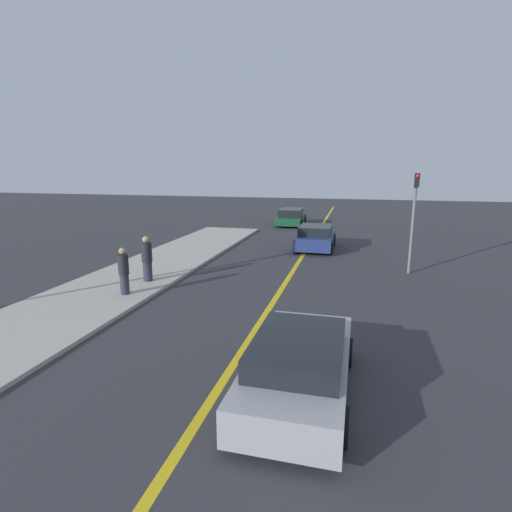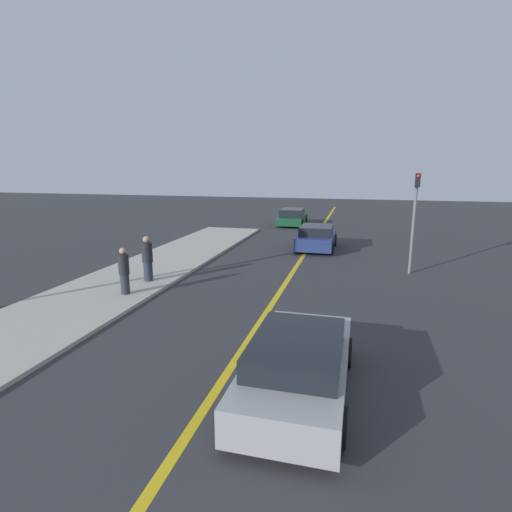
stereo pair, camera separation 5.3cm
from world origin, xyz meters
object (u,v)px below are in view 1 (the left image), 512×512
(car_far_distant, at_px, (291,217))
(pedestrian_mid_group, at_px, (147,259))
(car_ahead_center, at_px, (316,238))
(traffic_light, at_px, (414,213))
(car_near_right_lane, at_px, (299,364))
(pedestrian_near_curb, at_px, (124,271))

(car_far_distant, bearing_deg, pedestrian_mid_group, -100.33)
(car_ahead_center, distance_m, traffic_light, 6.31)
(car_far_distant, relative_size, pedestrian_mid_group, 2.50)
(pedestrian_mid_group, bearing_deg, car_far_distant, 80.82)
(car_ahead_center, relative_size, pedestrian_mid_group, 2.23)
(car_far_distant, bearing_deg, car_near_right_lane, -81.56)
(car_ahead_center, height_order, traffic_light, traffic_light)
(car_near_right_lane, height_order, pedestrian_mid_group, pedestrian_mid_group)
(car_far_distant, bearing_deg, traffic_light, -62.64)
(car_ahead_center, relative_size, pedestrian_near_curb, 2.39)
(pedestrian_near_curb, relative_size, traffic_light, 0.39)
(pedestrian_near_curb, xyz_separation_m, traffic_light, (9.79, 5.65, 1.61))
(car_near_right_lane, distance_m, car_far_distant, 23.54)
(car_far_distant, distance_m, pedestrian_near_curb, 18.91)
(car_ahead_center, distance_m, car_far_distant, 9.29)
(pedestrian_near_curb, bearing_deg, car_far_distant, 81.79)
(car_ahead_center, xyz_separation_m, pedestrian_near_curb, (-5.47, -9.84, 0.28))
(car_ahead_center, height_order, car_far_distant, car_ahead_center)
(pedestrian_near_curb, bearing_deg, traffic_light, 29.96)
(traffic_light, bearing_deg, pedestrian_mid_group, -158.03)
(car_near_right_lane, bearing_deg, pedestrian_mid_group, 137.54)
(pedestrian_near_curb, relative_size, pedestrian_mid_group, 0.93)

